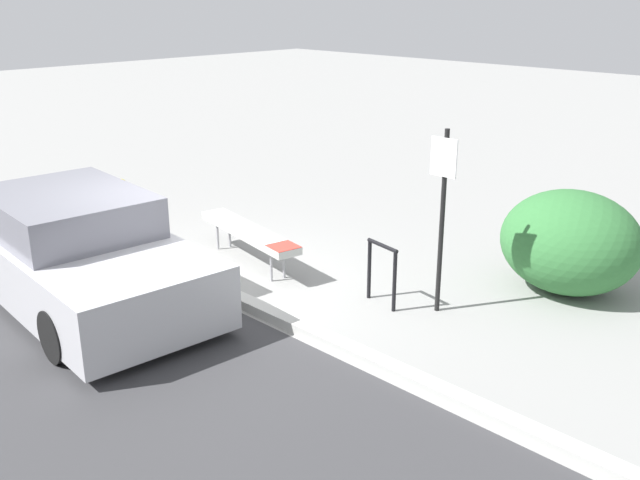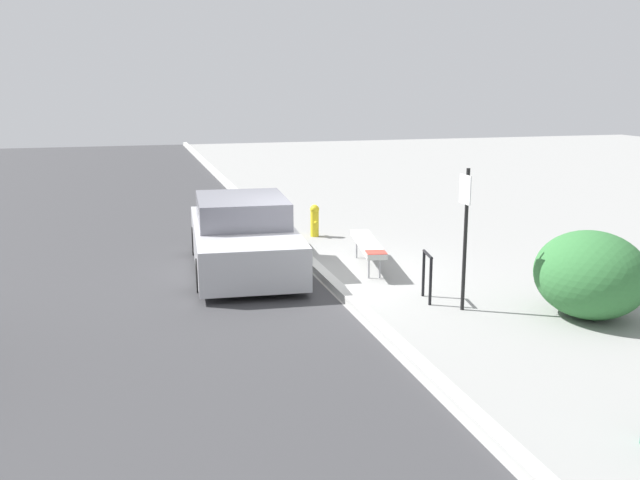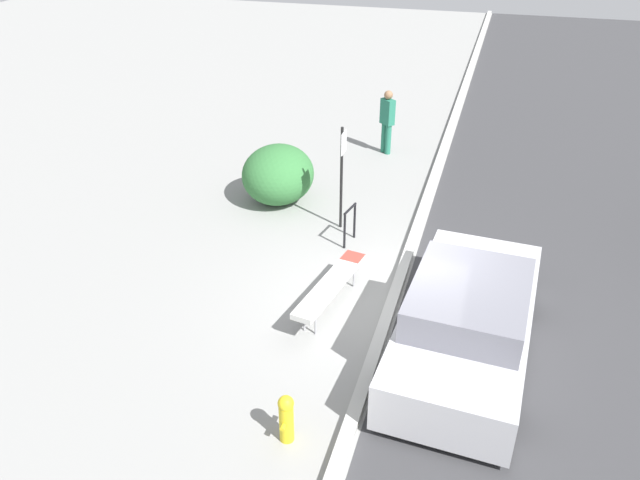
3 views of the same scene
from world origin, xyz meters
name	(u,v)px [view 3 (image 3 of 3)]	position (x,y,z in m)	size (l,w,h in m)	color
ground_plane	(392,305)	(0.00, 0.00, 0.00)	(60.00, 60.00, 0.00)	gray
curb	(392,302)	(0.00, 0.00, 0.07)	(60.00, 0.20, 0.13)	#B7B7B2
bench	(331,285)	(-0.38, 1.04, 0.48)	(2.30, 0.76, 0.54)	#99999E
bike_rack	(350,222)	(1.94, 1.29, 0.50)	(0.55, 0.15, 0.83)	black
sign_post	(342,169)	(2.56, 1.63, 1.38)	(0.36, 0.08, 2.30)	black
fire_hydrant	(286,417)	(-3.49, 0.78, 0.41)	(0.36, 0.22, 0.77)	gold
shrub_hedge	(278,174)	(3.39, 3.38, 0.68)	(1.84, 1.66, 1.37)	#337038
pedestrian	(387,120)	(7.13, 1.55, 0.95)	(0.43, 0.45, 1.77)	#267259
parked_car_near	(467,320)	(-0.97, -1.34, 0.65)	(4.67, 2.20, 1.41)	black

